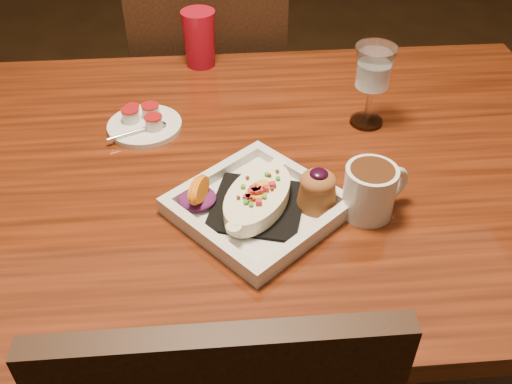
{
  "coord_description": "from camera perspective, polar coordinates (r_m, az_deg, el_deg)",
  "views": [
    {
      "loc": [
        0.01,
        -0.85,
        1.4
      ],
      "look_at": [
        0.07,
        -0.11,
        0.77
      ],
      "focal_mm": 40.0,
      "sensor_mm": 36.0,
      "label": 1
    }
  ],
  "objects": [
    {
      "name": "red_tumbler",
      "position": [
        1.38,
        -5.68,
        15.01
      ],
      "size": [
        0.08,
        0.08,
        0.13
      ],
      "primitive_type": "cone",
      "color": "#A10B1D",
      "rests_on": "table"
    },
    {
      "name": "creamer_loose",
      "position": [
        1.22,
        -12.23,
        7.97
      ],
      "size": [
        0.03,
        0.03,
        0.02
      ],
      "color": "silver",
      "rests_on": "table"
    },
    {
      "name": "coffee_mug",
      "position": [
        0.95,
        11.44,
        0.31
      ],
      "size": [
        0.12,
        0.09,
        0.09
      ],
      "rotation": [
        0.0,
        0.0,
        0.38
      ],
      "color": "silver",
      "rests_on": "table"
    },
    {
      "name": "saucer",
      "position": [
        1.18,
        -11.13,
        6.75
      ],
      "size": [
        0.15,
        0.15,
        0.1
      ],
      "color": "silver",
      "rests_on": "table"
    },
    {
      "name": "chair_far",
      "position": [
        1.72,
        -4.4,
        8.99
      ],
      "size": [
        0.42,
        0.42,
        0.93
      ],
      "rotation": [
        0.0,
        0.0,
        3.14
      ],
      "color": "black",
      "rests_on": "floor"
    },
    {
      "name": "table",
      "position": [
        1.13,
        -4.01,
        -1.2
      ],
      "size": [
        1.5,
        0.9,
        0.75
      ],
      "color": "maroon",
      "rests_on": "floor"
    },
    {
      "name": "plate",
      "position": [
        0.95,
        0.9,
        -0.87
      ],
      "size": [
        0.34,
        0.34,
        0.08
      ],
      "rotation": [
        0.0,
        0.0,
        0.7
      ],
      "color": "silver",
      "rests_on": "table"
    },
    {
      "name": "floor",
      "position": [
        1.63,
        -2.92,
        -18.67
      ],
      "size": [
        7.0,
        7.0,
        0.0
      ],
      "primitive_type": "plane",
      "color": "#2F200F",
      "rests_on": "ground"
    },
    {
      "name": "goblet",
      "position": [
        1.14,
        11.66,
        11.68
      ],
      "size": [
        0.08,
        0.08,
        0.17
      ],
      "color": "silver",
      "rests_on": "table"
    }
  ]
}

